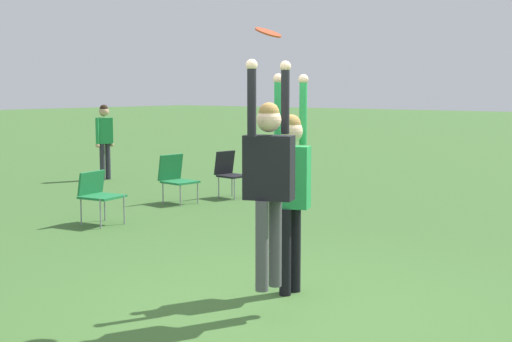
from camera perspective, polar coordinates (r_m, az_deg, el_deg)
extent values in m
plane|color=#3D662D|center=(6.94, 1.91, -11.10)|extent=(120.00, 120.00, 0.00)
cylinder|color=#4C4C51|center=(6.51, 0.48, -6.04)|extent=(0.12, 0.12, 0.83)
cylinder|color=#4C4C51|center=(6.67, 1.55, -5.74)|extent=(0.12, 0.12, 0.83)
cube|color=black|center=(6.48, 1.03, 0.27)|extent=(0.35, 0.49, 0.59)
sphere|color=beige|center=(6.44, 1.04, 4.12)|extent=(0.23, 0.23, 0.23)
sphere|color=olive|center=(6.44, 1.04, 4.67)|extent=(0.19, 0.19, 0.19)
cylinder|color=black|center=(6.24, -0.35, 5.61)|extent=(0.08, 0.08, 0.62)
sphere|color=beige|center=(6.24, -0.35, 8.48)|extent=(0.10, 0.10, 0.10)
cylinder|color=black|center=(6.63, 2.35, 5.67)|extent=(0.08, 0.08, 0.62)
sphere|color=beige|center=(6.64, 2.36, 8.36)|extent=(0.10, 0.10, 0.10)
cylinder|color=black|center=(7.32, 2.36, -6.52)|extent=(0.12, 0.12, 0.90)
cylinder|color=black|center=(7.46, 3.14, -6.28)|extent=(0.12, 0.12, 0.90)
cube|color=green|center=(7.26, 2.78, -0.49)|extent=(0.33, 0.43, 0.64)
sphere|color=beige|center=(7.22, 2.81, 3.21)|extent=(0.24, 0.24, 0.24)
sphere|color=olive|center=(7.21, 2.81, 3.74)|extent=(0.21, 0.21, 0.21)
cylinder|color=green|center=(7.03, 1.79, 4.63)|extent=(0.08, 0.08, 0.67)
sphere|color=beige|center=(7.03, 1.80, 7.38)|extent=(0.10, 0.10, 0.10)
cylinder|color=green|center=(7.38, 3.79, 4.72)|extent=(0.08, 0.08, 0.67)
sphere|color=beige|center=(7.38, 3.81, 7.33)|extent=(0.10, 0.10, 0.10)
cylinder|color=#E04C23|center=(6.74, 0.99, 11.03)|extent=(0.26, 0.24, 0.11)
cylinder|color=gray|center=(12.89, -6.06, -1.91)|extent=(0.02, 0.02, 0.42)
cylinder|color=gray|center=(13.21, -4.69, -1.68)|extent=(0.02, 0.02, 0.42)
cylinder|color=gray|center=(13.21, -7.46, -1.72)|extent=(0.02, 0.02, 0.42)
cylinder|color=gray|center=(13.52, -6.08, -1.51)|extent=(0.02, 0.02, 0.42)
cube|color=#1E753D|center=(13.18, -6.08, -0.88)|extent=(0.57, 0.57, 0.04)
cube|color=#1E753D|center=(13.32, -6.85, 0.31)|extent=(0.54, 0.16, 0.48)
cylinder|color=gray|center=(13.52, -1.74, -1.41)|extent=(0.02, 0.02, 0.45)
cylinder|color=gray|center=(13.83, -0.67, -1.23)|extent=(0.02, 0.02, 0.45)
cylinder|color=gray|center=(13.78, -3.01, -1.27)|extent=(0.02, 0.02, 0.45)
cylinder|color=gray|center=(14.08, -1.93, -1.09)|extent=(0.02, 0.02, 0.45)
cube|color=black|center=(13.77, -1.84, -0.40)|extent=(0.51, 0.51, 0.04)
cube|color=black|center=(13.89, -2.53, 0.68)|extent=(0.48, 0.16, 0.46)
cylinder|color=gray|center=(11.03, -12.34, -3.36)|extent=(0.02, 0.02, 0.46)
cylinder|color=gray|center=(11.32, -10.51, -3.06)|extent=(0.02, 0.02, 0.46)
cylinder|color=gray|center=(11.39, -13.82, -3.09)|extent=(0.02, 0.02, 0.46)
cylinder|color=gray|center=(11.68, -12.01, -2.81)|extent=(0.02, 0.02, 0.46)
cube|color=#1E753D|center=(11.32, -12.20, -2.02)|extent=(0.64, 0.64, 0.04)
cube|color=#1E753D|center=(11.49, -13.03, -0.91)|extent=(0.56, 0.19, 0.36)
cylinder|color=#2D2D38|center=(16.87, -12.19, 0.72)|extent=(0.12, 0.12, 0.84)
cylinder|color=#2D2D38|center=(16.98, -11.76, 0.77)|extent=(0.12, 0.12, 0.84)
cube|color=green|center=(16.87, -12.03, 3.18)|extent=(0.42, 0.36, 0.60)
sphere|color=tan|center=(16.85, -12.07, 4.68)|extent=(0.23, 0.23, 0.23)
sphere|color=black|center=(16.85, -12.08, 4.89)|extent=(0.19, 0.19, 0.19)
cylinder|color=green|center=(16.74, -12.58, 3.08)|extent=(0.08, 0.08, 0.63)
sphere|color=tan|center=(16.76, -12.55, 2.00)|extent=(0.10, 0.10, 0.10)
cylinder|color=green|center=(17.00, -11.49, 3.16)|extent=(0.08, 0.08, 0.63)
sphere|color=tan|center=(17.02, -11.47, 2.09)|extent=(0.10, 0.10, 0.10)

